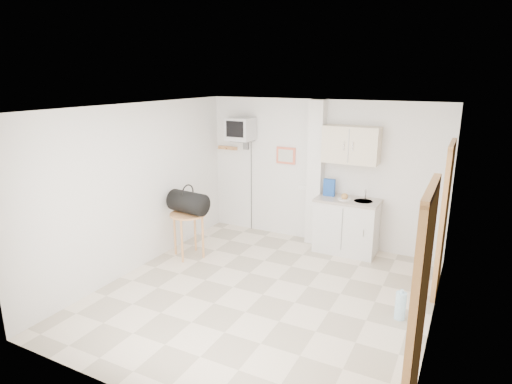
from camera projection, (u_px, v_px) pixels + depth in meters
The scene contains 7 objects.
ground at pixel (263, 295), 5.81m from camera, with size 4.50×4.50×0.00m, color beige.
room_envelope at pixel (284, 186), 5.37m from camera, with size 4.24×4.54×2.55m.
kitchenette at pixel (348, 205), 7.06m from camera, with size 1.03×0.58×2.10m.
crt_television at pixel (241, 130), 7.67m from camera, with size 0.44×0.45×2.15m.
round_table at pixel (188, 220), 6.89m from camera, with size 0.58×0.58×0.74m.
duffel_bag at pixel (188, 202), 6.84m from camera, with size 0.67×0.43×0.47m.
water_bottle at pixel (400, 306), 5.19m from camera, with size 0.13×0.13×0.39m.
Camera 1 is at (2.31, -4.70, 2.87)m, focal length 30.00 mm.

